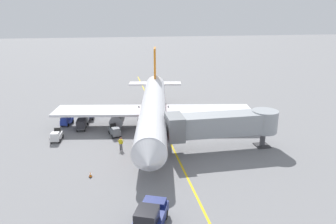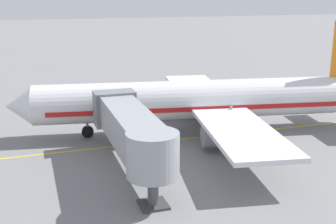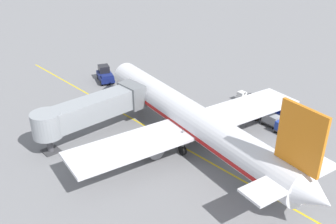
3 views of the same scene
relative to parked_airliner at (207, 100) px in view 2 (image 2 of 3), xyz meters
The scene contains 12 objects.
ground_plane 3.80m from the parked_airliner, 133.99° to the right, with size 400.00×400.00×0.00m, color slate.
gate_lead_in_line 3.79m from the parked_airliner, 133.99° to the right, with size 0.24×80.00×0.01m, color gold.
parked_airliner is the anchor object (origin of this frame).
jet_bridge 11.96m from the parked_airliner, 129.03° to the left, with size 14.53×3.50×4.98m.
baggage_tug_lead 14.24m from the parked_airliner, ahead, with size 1.50×2.60×1.62m.
baggage_tug_trailing 14.04m from the parked_airliner, 16.75° to the right, with size 1.90×2.74×1.62m.
baggage_tug_spare 6.71m from the parked_airliner, 19.26° to the left, with size 1.81×2.72×1.62m.
baggage_cart_front 11.07m from the parked_airliner, ahead, with size 1.43×2.94×1.58m.
baggage_cart_second_in_train 11.55m from the parked_airliner, 21.96° to the right, with size 1.43×2.94×1.58m.
baggage_cart_third_in_train 12.02m from the parked_airliner, 33.78° to the right, with size 1.43×2.94×1.58m.
ground_crew_wing_walker 9.06m from the parked_airliner, 53.51° to the left, with size 0.73×0.27×1.69m.
safety_cone_nose_left 16.32m from the parked_airliner, 56.99° to the left, with size 0.36×0.36×0.59m.
Camera 2 is at (-36.02, 17.73, 13.17)m, focal length 46.43 mm.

